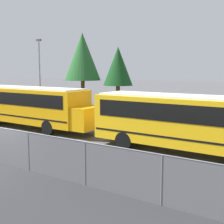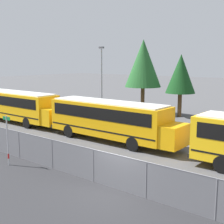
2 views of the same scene
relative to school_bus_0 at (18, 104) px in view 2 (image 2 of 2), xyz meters
name	(u,v)px [view 2 (image 2 of 2)]	position (x,y,z in m)	size (l,w,h in m)	color
ground_plane	(118,189)	(17.69, -6.76, -1.83)	(200.00, 200.00, 0.00)	#4C4C4F
fence	(118,172)	(17.69, -6.76, -0.95)	(60.03, 0.07, 1.72)	#9EA0A5
school_bus_0	(18,104)	(0.00, 0.00, 0.00)	(11.40, 2.48, 3.07)	#EDA80F
school_bus_1	(110,118)	(11.69, 0.05, 0.00)	(11.40, 2.48, 3.07)	orange
street_sign	(8,139)	(10.47, -8.00, -0.26)	(0.70, 0.09, 2.97)	#B7B7BC
light_pole	(102,78)	(3.62, 8.52, 2.37)	(0.60, 0.24, 7.62)	gray
tree_0	(143,64)	(6.71, 12.19, 3.95)	(4.13, 4.13, 8.49)	#51381E
tree_1	(181,74)	(11.01, 13.01, 2.84)	(3.21, 3.21, 6.80)	#51381E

